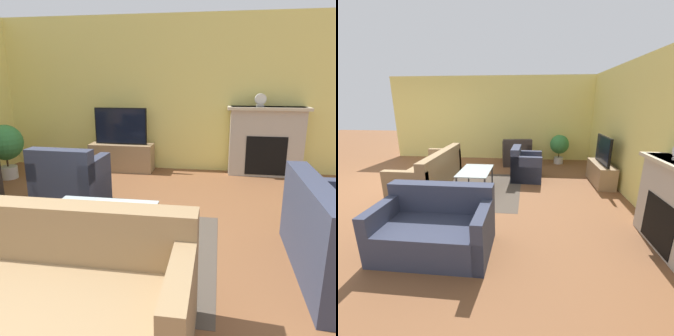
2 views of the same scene
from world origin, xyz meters
TOP-DOWN VIEW (x-y plane):
  - wall_back at (0.00, 5.18)m, footprint 8.70×0.06m
  - area_rug at (0.05, 2.05)m, footprint 2.20×1.87m
  - fireplace at (1.92, 5.00)m, footprint 1.34×0.37m
  - tv_stand at (-0.61, 4.88)m, footprint 1.14×0.39m
  - tv at (-0.61, 4.88)m, footprint 0.94×0.06m
  - couch_sectional at (-0.09, 0.91)m, footprint 2.20×0.87m
  - armchair_accent at (-0.76, 3.07)m, footprint 0.84×0.77m
  - coffee_table at (0.05, 1.99)m, footprint 1.00×0.67m
  - potted_plant at (-2.37, 4.11)m, footprint 0.59×0.59m
  - mantel_clock at (1.79, 5.00)m, footprint 0.19×0.07m

SIDE VIEW (x-z plane):
  - area_rug at x=0.05m, z-range 0.00..0.00m
  - tv_stand at x=-0.61m, z-range 0.00..0.50m
  - couch_sectional at x=-0.09m, z-range -0.12..0.70m
  - armchair_accent at x=-0.76m, z-range -0.11..0.71m
  - coffee_table at x=0.05m, z-range 0.18..0.62m
  - potted_plant at x=-2.37m, z-range 0.12..1.03m
  - fireplace at x=1.92m, z-range 0.03..1.21m
  - tv at x=-0.61m, z-range 0.50..1.14m
  - mantel_clock at x=1.79m, z-range 1.19..1.40m
  - wall_back at x=0.00m, z-range 0.00..2.70m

